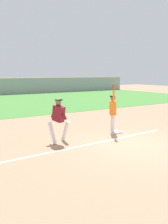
{
  "coord_description": "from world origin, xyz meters",
  "views": [
    {
      "loc": [
        -6.18,
        -6.23,
        2.66
      ],
      "look_at": [
        -0.93,
        2.16,
        1.05
      ],
      "focal_mm": 37.38,
      "sensor_mm": 36.0,
      "label": 1
    }
  ],
  "objects": [
    {
      "name": "parked_car_blue",
      "position": [
        12.55,
        27.79,
        0.67
      ],
      "size": [
        4.45,
        2.22,
        1.25
      ],
      "rotation": [
        0.0,
        0.0,
        -0.03
      ],
      "color": "#23389E",
      "rests_on": "ground_plane"
    },
    {
      "name": "first_base",
      "position": [
        0.59,
        1.78,
        0.04
      ],
      "size": [
        0.38,
        0.38,
        0.08
      ],
      "primitive_type": "cube",
      "rotation": [
        0.0,
        0.0,
        0.01
      ],
      "color": "white",
      "rests_on": "ground_plane"
    },
    {
      "name": "parked_car_silver",
      "position": [
        7.15,
        28.29,
        0.67
      ],
      "size": [
        4.55,
        2.41,
        1.25
      ],
      "rotation": [
        0.0,
        0.0,
        -0.09
      ],
      "color": "#B7B7BC",
      "rests_on": "ground_plane"
    },
    {
      "name": "chalk_foul_line",
      "position": [
        -3.41,
        0.88,
        0.0
      ],
      "size": [
        11.99,
        0.64,
        0.01
      ],
      "primitive_type": "cube",
      "rotation": [
        0.0,
        0.0,
        0.04
      ],
      "color": "white",
      "rests_on": "ground_plane"
    },
    {
      "name": "runner",
      "position": [
        -2.3,
        1.82,
        1.0
      ],
      "size": [
        0.87,
        0.82,
        1.72
      ],
      "rotation": [
        0.0,
        0.0,
        0.34
      ],
      "color": "white",
      "rests_on": "ground_plane"
    },
    {
      "name": "outfield_grass",
      "position": [
        0.0,
        16.44,
        0.01
      ],
      "size": [
        41.49,
        17.23,
        0.01
      ],
      "primitive_type": "cube",
      "color": "#478438",
      "rests_on": "ground_plane"
    },
    {
      "name": "baseball",
      "position": [
        0.22,
        2.06,
        1.82
      ],
      "size": [
        0.07,
        0.07,
        0.07
      ],
      "primitive_type": "sphere",
      "color": "white"
    },
    {
      "name": "fielder",
      "position": [
        0.43,
        1.88,
        1.12
      ],
      "size": [
        0.58,
        0.81,
        2.28
      ],
      "rotation": [
        0.0,
        0.0,
        2.57
      ],
      "color": "silver",
      "rests_on": "ground_plane"
    },
    {
      "name": "ground_plane",
      "position": [
        0.0,
        0.0,
        0.0
      ],
      "size": [
        76.48,
        76.48,
        0.0
      ],
      "primitive_type": "plane",
      "color": "tan"
    }
  ]
}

